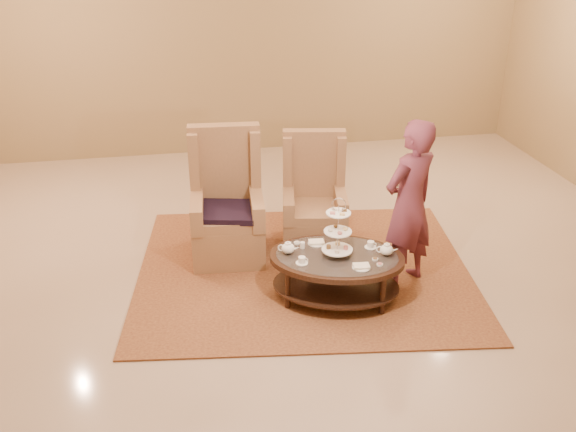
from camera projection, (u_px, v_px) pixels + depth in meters
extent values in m
plane|color=tan|center=(301.00, 289.00, 6.03)|extent=(8.00, 8.00, 0.00)
cube|color=white|center=(301.00, 289.00, 6.03)|extent=(8.00, 8.00, 0.02)
cube|color=#987E53|center=(244.00, 28.00, 8.82)|extent=(8.00, 0.04, 3.50)
cube|color=#936034|center=(304.00, 270.00, 6.34)|extent=(3.54, 3.08, 0.02)
cylinder|color=black|center=(288.00, 290.00, 5.65)|extent=(0.06, 0.06, 0.40)
cylinder|color=black|center=(383.00, 295.00, 5.57)|extent=(0.06, 0.06, 0.40)
cylinder|color=black|center=(293.00, 265.00, 6.04)|extent=(0.06, 0.06, 0.40)
cylinder|color=black|center=(382.00, 270.00, 5.96)|extent=(0.06, 0.06, 0.40)
cylinder|color=silver|center=(338.00, 230.00, 5.59)|extent=(0.01, 0.01, 0.49)
torus|color=silver|center=(339.00, 205.00, 5.48)|extent=(0.12, 0.04, 0.13)
cylinder|color=white|center=(337.00, 249.00, 5.67)|extent=(0.35, 0.35, 0.01)
cylinder|color=white|center=(338.00, 231.00, 5.59)|extent=(0.31, 0.31, 0.01)
cylinder|color=white|center=(338.00, 213.00, 5.52)|extent=(0.27, 0.27, 0.01)
cylinder|color=#BB685F|center=(346.00, 248.00, 5.65)|extent=(0.05, 0.05, 0.03)
cylinder|color=tan|center=(338.00, 243.00, 5.73)|extent=(0.05, 0.05, 0.03)
cylinder|color=brown|center=(329.00, 247.00, 5.67)|extent=(0.05, 0.05, 0.03)
cylinder|color=beige|center=(337.00, 251.00, 5.59)|extent=(0.05, 0.05, 0.03)
ellipsoid|color=tan|center=(345.00, 229.00, 5.60)|extent=(0.05, 0.05, 0.03)
ellipsoid|color=brown|center=(336.00, 226.00, 5.65)|extent=(0.05, 0.05, 0.03)
ellipsoid|color=beige|center=(330.00, 230.00, 5.57)|extent=(0.05, 0.05, 0.03)
ellipsoid|color=#BB685F|center=(340.00, 233.00, 5.53)|extent=(0.05, 0.05, 0.03)
cube|color=brown|center=(344.00, 210.00, 5.54)|extent=(0.05, 0.04, 0.02)
cube|color=beige|center=(335.00, 209.00, 5.56)|extent=(0.05, 0.04, 0.02)
cube|color=#BB685F|center=(333.00, 213.00, 5.49)|extent=(0.05, 0.04, 0.02)
cube|color=tan|center=(342.00, 214.00, 5.46)|extent=(0.05, 0.04, 0.02)
ellipsoid|color=white|center=(288.00, 248.00, 5.70)|extent=(0.15, 0.15, 0.09)
cylinder|color=white|center=(288.00, 243.00, 5.68)|extent=(0.07, 0.07, 0.01)
sphere|color=white|center=(288.00, 242.00, 5.67)|extent=(0.02, 0.02, 0.02)
cone|color=white|center=(296.00, 248.00, 5.69)|extent=(0.08, 0.04, 0.05)
torus|color=white|center=(281.00, 248.00, 5.71)|extent=(0.07, 0.03, 0.07)
ellipsoid|color=white|center=(387.00, 250.00, 5.67)|extent=(0.15, 0.15, 0.09)
cylinder|color=white|center=(387.00, 245.00, 5.65)|extent=(0.07, 0.07, 0.01)
sphere|color=white|center=(387.00, 244.00, 5.65)|extent=(0.02, 0.02, 0.02)
cone|color=white|center=(395.00, 250.00, 5.66)|extent=(0.08, 0.04, 0.05)
torus|color=white|center=(380.00, 249.00, 5.68)|extent=(0.07, 0.03, 0.07)
cylinder|color=white|center=(302.00, 263.00, 5.57)|extent=(0.14, 0.14, 0.01)
cylinder|color=white|center=(302.00, 260.00, 5.55)|extent=(0.08, 0.08, 0.05)
torus|color=white|center=(306.00, 260.00, 5.55)|extent=(0.04, 0.02, 0.04)
cylinder|color=white|center=(370.00, 247.00, 5.82)|extent=(0.14, 0.14, 0.01)
cylinder|color=white|center=(371.00, 244.00, 5.81)|extent=(0.08, 0.08, 0.05)
torus|color=white|center=(375.00, 244.00, 5.81)|extent=(0.04, 0.02, 0.04)
cylinder|color=white|center=(316.00, 243.00, 5.89)|extent=(0.20, 0.20, 0.01)
cube|color=#EFE4C9|center=(316.00, 242.00, 5.89)|extent=(0.15, 0.11, 0.02)
cylinder|color=white|center=(361.00, 267.00, 5.50)|extent=(0.20, 0.20, 0.01)
cube|color=#EFE4C9|center=(361.00, 266.00, 5.49)|extent=(0.15, 0.11, 0.02)
cylinder|color=white|center=(303.00, 245.00, 5.80)|extent=(0.05, 0.05, 0.06)
cylinder|color=white|center=(380.00, 265.00, 5.53)|extent=(0.07, 0.07, 0.01)
cylinder|color=#BB685F|center=(380.00, 264.00, 5.53)|extent=(0.05, 0.05, 0.01)
cylinder|color=white|center=(375.00, 259.00, 5.61)|extent=(0.07, 0.07, 0.01)
cylinder|color=brown|center=(375.00, 258.00, 5.61)|extent=(0.05, 0.05, 0.01)
cylinder|color=white|center=(297.00, 243.00, 5.89)|extent=(0.07, 0.07, 0.01)
cylinder|color=beige|center=(297.00, 242.00, 5.89)|extent=(0.05, 0.05, 0.01)
cube|color=#9C6F49|center=(228.00, 238.00, 6.51)|extent=(0.76, 0.76, 0.43)
cube|color=#9C6F49|center=(228.00, 217.00, 6.35)|extent=(0.65, 0.65, 0.10)
cube|color=#9C6F49|center=(226.00, 187.00, 6.58)|extent=(0.72, 0.19, 1.32)
cube|color=#9C6F49|center=(194.00, 161.00, 6.38)|extent=(0.12, 0.23, 0.61)
cube|color=#9C6F49|center=(255.00, 159.00, 6.44)|extent=(0.12, 0.23, 0.61)
cube|color=#9C6F49|center=(197.00, 211.00, 6.28)|extent=(0.17, 0.65, 0.26)
cube|color=#9C6F49|center=(257.00, 208.00, 6.34)|extent=(0.17, 0.65, 0.26)
cube|color=black|center=(227.00, 212.00, 6.29)|extent=(0.65, 0.61, 0.06)
cube|color=#9C6F49|center=(314.00, 230.00, 6.72)|extent=(0.74, 0.74, 0.39)
cube|color=#9C6F49|center=(314.00, 211.00, 6.58)|extent=(0.63, 0.63, 0.09)
cube|color=#9C6F49|center=(313.00, 184.00, 6.79)|extent=(0.66, 0.24, 1.20)
cube|color=#9C6F49|center=(287.00, 161.00, 6.63)|extent=(0.13, 0.22, 0.55)
cube|color=#9C6F49|center=(341.00, 161.00, 6.64)|extent=(0.13, 0.22, 0.55)
cube|color=#9C6F49|center=(289.00, 205.00, 6.54)|extent=(0.21, 0.59, 0.24)
cube|color=#9C6F49|center=(341.00, 204.00, 6.55)|extent=(0.21, 0.59, 0.24)
imported|color=brown|center=(409.00, 205.00, 5.82)|extent=(0.70, 0.61, 1.61)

